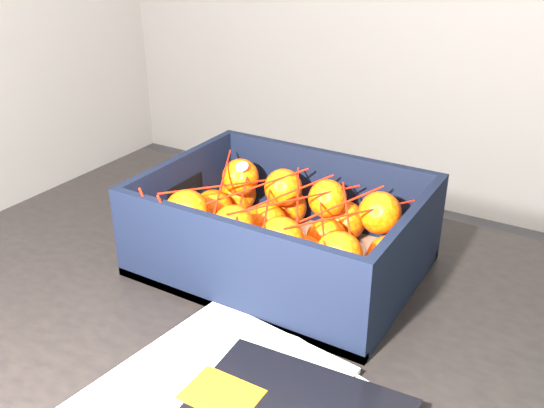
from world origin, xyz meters
The scene contains 4 objects.
table centered at (0.27, -0.23, 0.65)m, with size 1.20×0.80×0.75m.
produce_crate centered at (0.16, -0.09, 0.79)m, with size 0.37×0.27×0.13m.
clementine_heap centered at (0.17, -0.09, 0.81)m, with size 0.35×0.26×0.11m.
mesh_net centered at (0.16, -0.10, 0.85)m, with size 0.30×0.24×0.09m.
Camera 1 is at (0.53, -0.73, 1.20)m, focal length 39.76 mm.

